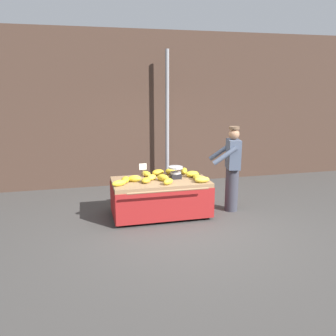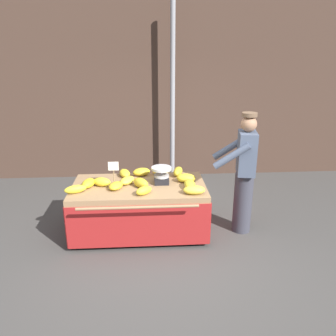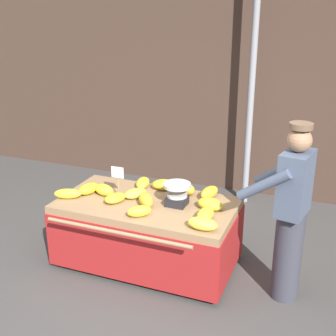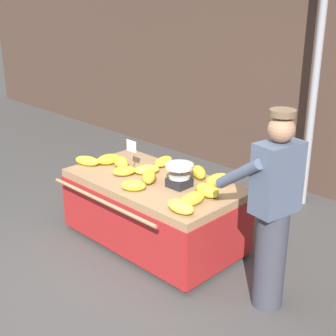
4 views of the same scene
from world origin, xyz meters
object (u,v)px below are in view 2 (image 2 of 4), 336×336
at_px(weighing_scale, 161,175).
at_px(banana_bunch_3, 116,186).
at_px(banana_bunch_13, 102,182).
at_px(banana_bunch_4, 76,189).
at_px(banana_bunch_11, 190,184).
at_px(vendor_person, 244,174).
at_px(price_sign, 114,168).
at_px(banana_cart, 139,198).
at_px(banana_bunch_7, 194,190).
at_px(banana_bunch_2, 127,180).
at_px(banana_bunch_5, 141,183).
at_px(banana_bunch_9, 88,183).
at_px(banana_bunch_1, 144,191).
at_px(banana_bunch_10, 178,172).
at_px(street_pole, 173,97).
at_px(banana_bunch_0, 186,178).
at_px(banana_bunch_6, 142,172).
at_px(banana_bunch_8, 160,172).
at_px(banana_bunch_12, 125,173).

relative_size(weighing_scale, banana_bunch_3, 1.14).
bearing_deg(weighing_scale, banana_bunch_13, -176.07).
bearing_deg(banana_bunch_4, banana_bunch_11, 2.31).
bearing_deg(weighing_scale, vendor_person, -5.27).
bearing_deg(price_sign, banana_bunch_4, -154.11).
height_order(banana_cart, banana_bunch_7, banana_bunch_7).
bearing_deg(banana_bunch_3, banana_bunch_4, -169.07).
bearing_deg(banana_bunch_4, banana_bunch_2, 23.77).
height_order(banana_bunch_5, vendor_person, vendor_person).
bearing_deg(banana_cart, banana_bunch_9, -177.55).
bearing_deg(banana_bunch_1, banana_bunch_10, 53.13).
distance_m(street_pole, banana_bunch_2, 2.28).
bearing_deg(banana_cart, banana_bunch_2, 157.75).
bearing_deg(banana_bunch_0, banana_bunch_10, 108.44).
bearing_deg(banana_cart, banana_bunch_3, -157.80).
relative_size(banana_bunch_0, banana_bunch_1, 1.10).
relative_size(banana_bunch_7, banana_bunch_11, 1.00).
bearing_deg(banana_bunch_5, street_pole, 74.23).
bearing_deg(weighing_scale, street_pole, 81.16).
height_order(banana_bunch_0, banana_bunch_10, banana_bunch_10).
bearing_deg(banana_bunch_10, price_sign, -160.04).
bearing_deg(banana_bunch_5, banana_bunch_13, 171.25).
distance_m(banana_bunch_6, banana_bunch_10, 0.54).
relative_size(banana_bunch_2, banana_bunch_11, 0.93).
bearing_deg(banana_bunch_4, banana_bunch_1, -6.84).
bearing_deg(banana_bunch_8, banana_bunch_7, -59.88).
distance_m(banana_cart, banana_bunch_8, 0.54).
relative_size(banana_bunch_2, banana_bunch_4, 0.92).
height_order(banana_bunch_6, banana_bunch_8, banana_bunch_8).
bearing_deg(banana_bunch_9, banana_bunch_6, 29.81).
relative_size(weighing_scale, banana_bunch_5, 1.07).
xyz_separation_m(banana_bunch_2, vendor_person, (1.61, -0.12, 0.10)).
xyz_separation_m(banana_bunch_1, banana_bunch_10, (0.50, 0.67, 0.01)).
relative_size(banana_cart, banana_bunch_8, 7.56).
height_order(banana_bunch_7, banana_bunch_8, banana_bunch_8).
relative_size(banana_bunch_11, banana_bunch_12, 1.00).
bearing_deg(banana_bunch_7, banana_bunch_11, 99.93).
xyz_separation_m(weighing_scale, banana_bunch_7, (0.40, -0.41, -0.06)).
distance_m(weighing_scale, banana_bunch_10, 0.39).
bearing_deg(banana_bunch_8, banana_bunch_4, -152.73).
relative_size(banana_bunch_3, banana_bunch_13, 1.00).
bearing_deg(banana_bunch_5, banana_bunch_12, 118.45).
bearing_deg(banana_bunch_3, banana_bunch_0, 11.31).
bearing_deg(banana_bunch_11, price_sign, 170.43).
relative_size(banana_bunch_9, banana_bunch_13, 1.07).
xyz_separation_m(banana_bunch_4, banana_bunch_5, (0.84, 0.14, 0.01)).
distance_m(banana_bunch_1, vendor_person, 1.41).
bearing_deg(banana_bunch_4, banana_bunch_0, 11.18).
bearing_deg(price_sign, banana_bunch_8, 28.27).
xyz_separation_m(price_sign, banana_bunch_5, (0.36, -0.09, -0.18)).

